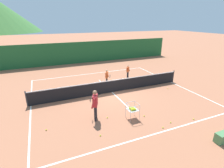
{
  "coord_description": "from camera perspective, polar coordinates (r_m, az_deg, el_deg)",
  "views": [
    {
      "loc": [
        -4.65,
        -10.97,
        5.18
      ],
      "look_at": [
        -0.15,
        -0.36,
        0.81
      ],
      "focal_mm": 27.45,
      "sensor_mm": 36.0,
      "label": 1
    }
  ],
  "objects": [
    {
      "name": "ground_plane",
      "position": [
        12.99,
        -0.01,
        -2.74
      ],
      "size": [
        120.0,
        120.0,
        0.0
      ],
      "primitive_type": "plane",
      "color": "#A86647"
    },
    {
      "name": "line_baseline_near",
      "position": [
        8.87,
        14.46,
        -15.71
      ],
      "size": [
        11.27,
        0.08,
        0.01
      ],
      "primitive_type": "cube",
      "color": "white",
      "rests_on": "ground"
    },
    {
      "name": "line_baseline_far",
      "position": [
        17.59,
        -6.62,
        3.49
      ],
      "size": [
        11.27,
        0.08,
        0.01
      ],
      "primitive_type": "cube",
      "color": "white",
      "rests_on": "ground"
    },
    {
      "name": "line_sideline_west",
      "position": [
        12.17,
        -25.41,
        -6.59
      ],
      "size": [
        0.08,
        10.65,
        0.01
      ],
      "primitive_type": "cube",
      "color": "white",
      "rests_on": "ground"
    },
    {
      "name": "line_sideline_east",
      "position": [
        15.9,
        19.03,
        0.58
      ],
      "size": [
        0.08,
        10.65,
        0.01
      ],
      "primitive_type": "cube",
      "color": "white",
      "rests_on": "ground"
    },
    {
      "name": "line_service_center",
      "position": [
        12.99,
        -0.01,
        -2.73
      ],
      "size": [
        0.08,
        6.06,
        0.01
      ],
      "primitive_type": "cube",
      "color": "white",
      "rests_on": "ground"
    },
    {
      "name": "tennis_net",
      "position": [
        12.8,
        -0.01,
        -0.69
      ],
      "size": [
        11.7,
        0.08,
        1.05
      ],
      "color": "#333338",
      "rests_on": "ground"
    },
    {
      "name": "instructor",
      "position": [
        9.21,
        -5.67,
        -6.08
      ],
      "size": [
        0.52,
        0.85,
        1.73
      ],
      "color": "black",
      "rests_on": "ground"
    },
    {
      "name": "student_0",
      "position": [
        14.15,
        -1.72,
        2.72
      ],
      "size": [
        0.44,
        0.72,
        1.33
      ],
      "color": "black",
      "rests_on": "ground"
    },
    {
      "name": "student_1",
      "position": [
        16.13,
        5.31,
        4.6
      ],
      "size": [
        0.46,
        0.4,
        1.19
      ],
      "color": "black",
      "rests_on": "ground"
    },
    {
      "name": "ball_cart",
      "position": [
        9.51,
        6.81,
        -8.24
      ],
      "size": [
        0.58,
        0.58,
        0.9
      ],
      "color": "#B7B7BC",
      "rests_on": "ground"
    },
    {
      "name": "tennis_ball_0",
      "position": [
        8.47,
        -3.92,
        -16.72
      ],
      "size": [
        0.07,
        0.07,
        0.07
      ],
      "primitive_type": "sphere",
      "color": "yellow",
      "rests_on": "ground"
    },
    {
      "name": "tennis_ball_1",
      "position": [
        9.85,
        18.94,
        -11.99
      ],
      "size": [
        0.07,
        0.07,
        0.07
      ],
      "primitive_type": "sphere",
      "color": "yellow",
      "rests_on": "ground"
    },
    {
      "name": "tennis_ball_2",
      "position": [
        10.05,
        10.65,
        -10.43
      ],
      "size": [
        0.07,
        0.07,
        0.07
      ],
      "primitive_type": "sphere",
      "color": "yellow",
      "rests_on": "ground"
    },
    {
      "name": "tennis_ball_3",
      "position": [
        9.75,
        -1.62,
        -11.11
      ],
      "size": [
        0.07,
        0.07,
        0.07
      ],
      "primitive_type": "sphere",
      "color": "yellow",
      "rests_on": "ground"
    },
    {
      "name": "tennis_ball_4",
      "position": [
        14.33,
        18.06,
        -1.37
      ],
      "size": [
        0.07,
        0.07,
        0.07
      ],
      "primitive_type": "sphere",
      "color": "yellow",
      "rests_on": "ground"
    },
    {
      "name": "tennis_ball_5",
      "position": [
        9.32,
        16.61,
        -13.75
      ],
      "size": [
        0.07,
        0.07,
        0.07
      ],
      "primitive_type": "sphere",
      "color": "yellow",
      "rests_on": "ground"
    },
    {
      "name": "tennis_ball_6",
      "position": [
        9.39,
        -21.06,
        -14.05
      ],
      "size": [
        0.07,
        0.07,
        0.07
      ],
      "primitive_type": "sphere",
      "color": "yellow",
      "rests_on": "ground"
    },
    {
      "name": "tennis_ball_7",
      "position": [
        10.61,
        25.54,
        -10.5
      ],
      "size": [
        0.07,
        0.07,
        0.07
      ],
      "primitive_type": "sphere",
      "color": "yellow",
      "rests_on": "ground"
    },
    {
      "name": "windscreen_fence",
      "position": [
        21.9,
        -10.52,
        10.23
      ],
      "size": [
        24.79,
        0.08,
        2.62
      ],
      "primitive_type": "cube",
      "color": "#1E5B2D",
      "rests_on": "ground"
    }
  ]
}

